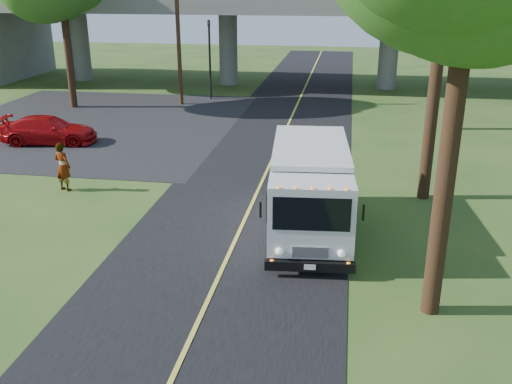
% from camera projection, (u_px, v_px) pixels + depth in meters
% --- Properties ---
extents(ground, '(120.00, 120.00, 0.00)m').
position_uv_depth(ground, '(203.00, 313.00, 13.95)').
color(ground, '#294A1A').
rests_on(ground, ground).
extents(road, '(7.00, 90.00, 0.02)m').
position_uv_depth(road, '(263.00, 180.00, 23.19)').
color(road, black).
rests_on(road, ground).
extents(parking_lot, '(16.00, 18.00, 0.01)m').
position_uv_depth(parking_lot, '(92.00, 124.00, 32.23)').
color(parking_lot, black).
rests_on(parking_lot, ground).
extents(lane_line, '(0.12, 90.00, 0.01)m').
position_uv_depth(lane_line, '(263.00, 179.00, 23.18)').
color(lane_line, gold).
rests_on(lane_line, road).
extents(overpass, '(54.00, 10.00, 7.30)m').
position_uv_depth(overpass, '(308.00, 24.00, 41.94)').
color(overpass, slate).
rests_on(overpass, ground).
extents(traffic_signal, '(0.18, 0.22, 5.20)m').
position_uv_depth(traffic_signal, '(210.00, 51.00, 37.76)').
color(traffic_signal, black).
rests_on(traffic_signal, ground).
extents(utility_pole, '(1.60, 0.26, 9.00)m').
position_uv_depth(utility_pole, '(178.00, 32.00, 35.65)').
color(utility_pole, '#472D19').
rests_on(utility_pole, ground).
extents(step_van, '(2.94, 6.72, 2.75)m').
position_uv_depth(step_van, '(310.00, 187.00, 18.00)').
color(step_van, silver).
rests_on(step_van, ground).
extents(red_sedan, '(4.88, 2.57, 1.35)m').
position_uv_depth(red_sedan, '(49.00, 130.00, 28.14)').
color(red_sedan, '#A20A0C').
rests_on(red_sedan, ground).
extents(pedestrian, '(0.80, 0.65, 1.90)m').
position_uv_depth(pedestrian, '(63.00, 167.00, 21.75)').
color(pedestrian, gray).
rests_on(pedestrian, ground).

